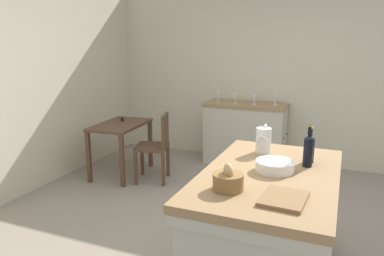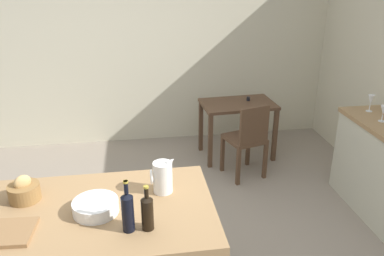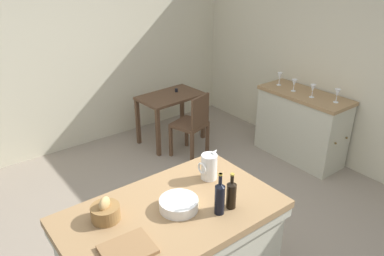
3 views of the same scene
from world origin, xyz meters
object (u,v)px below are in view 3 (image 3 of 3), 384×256
object	(u,v)px
side_cabinet	(301,126)
wine_glass_left	(313,89)
pitcher	(209,166)
wine_glass_right	(280,77)
wooden_chair	(193,123)
wash_bowl	(179,204)
wine_glass_far_left	(337,93)
writing_desk	(171,103)
wine_bottle_dark	(231,194)
cutting_board	(128,249)
wine_glass_middle	(294,83)
bread_basket	(105,212)
wine_bottle_amber	(220,197)
island_table	(173,253)

from	to	relation	value
side_cabinet	wine_glass_left	xyz separation A→B (m)	(-0.06, -0.14, 0.57)
pitcher	wine_glass_right	xyz separation A→B (m)	(2.21, 1.15, 0.04)
wooden_chair	wash_bowl	size ratio (longest dim) A/B	3.20
side_cabinet	wine_glass_far_left	distance (m)	0.71
wine_glass_left	wine_glass_right	bearing A→B (deg)	85.73
wine_glass_right	wash_bowl	bearing A→B (deg)	-153.25
writing_desk	wine_bottle_dark	xyz separation A→B (m)	(-1.24, -2.58, 0.40)
cutting_board	wine_glass_left	size ratio (longest dim) A/B	1.91
pitcher	wine_glass_far_left	world-z (taller)	pitcher
wash_bowl	wine_glass_right	xyz separation A→B (m)	(2.64, 1.33, 0.11)
pitcher	wine_glass_middle	world-z (taller)	pitcher
wash_bowl	bread_basket	world-z (taller)	bread_basket
side_cabinet	wooden_chair	bearing A→B (deg)	141.90
wooden_chair	wine_bottle_amber	size ratio (longest dim) A/B	2.77
wine_glass_right	wine_glass_middle	bearing A→B (deg)	-98.12
wash_bowl	wine_glass_far_left	bearing A→B (deg)	10.19
wine_glass_right	island_table	bearing A→B (deg)	-154.05
side_cabinet	pitcher	xyz separation A→B (m)	(-2.22, -0.73, 0.54)
wine_glass_left	wine_bottle_dark	bearing A→B (deg)	-156.80
wooden_chair	bread_basket	world-z (taller)	bread_basket
island_table	pitcher	size ratio (longest dim) A/B	6.10
wine_glass_middle	wine_glass_left	bearing A→B (deg)	-90.50
wine_glass_left	wine_glass_middle	world-z (taller)	wine_glass_left
wine_bottle_dark	wine_glass_left	size ratio (longest dim) A/B	1.71
wine_glass_middle	side_cabinet	bearing A→B (deg)	-70.37
island_table	wine_glass_middle	distance (m)	2.89
writing_desk	pitcher	size ratio (longest dim) A/B	3.61
wine_glass_far_left	wine_glass_left	bearing A→B (deg)	106.73
wash_bowl	wine_glass_right	world-z (taller)	wine_glass_right
writing_desk	wine_glass_middle	xyz separation A→B (m)	(1.05, -1.31, 0.43)
wash_bowl	wine_bottle_dark	xyz separation A→B (m)	(0.31, -0.21, 0.08)
cutting_board	wine_glass_left	bearing A→B (deg)	16.45
pitcher	wine_glass_left	xyz separation A→B (m)	(2.17, 0.59, 0.04)
bread_basket	wine_glass_middle	bearing A→B (deg)	15.29
wine_glass_far_left	wine_glass_middle	size ratio (longest dim) A/B	1.06
island_table	wooden_chair	size ratio (longest dim) A/B	1.74
writing_desk	wine_glass_far_left	distance (m)	2.24
wine_glass_far_left	cutting_board	bearing A→B (deg)	-168.82
island_table	writing_desk	size ratio (longest dim) A/B	1.69
bread_basket	wine_glass_right	xyz separation A→B (m)	(3.11, 1.12, 0.09)
wine_glass_far_left	wine_glass_right	size ratio (longest dim) A/B	0.96
wash_bowl	wine_glass_far_left	size ratio (longest dim) A/B	1.69
wine_bottle_dark	wine_bottle_amber	world-z (taller)	wine_bottle_amber
wooden_chair	wine_glass_left	world-z (taller)	wine_glass_left
bread_basket	wine_glass_far_left	size ratio (longest dim) A/B	1.20
pitcher	wooden_chair	bearing A→B (deg)	56.17
island_table	wine_glass_middle	bearing A→B (deg)	21.26
wine_glass_far_left	wine_glass_left	world-z (taller)	wine_glass_far_left
wine_bottle_amber	wine_glass_far_left	size ratio (longest dim) A/B	1.94
wine_bottle_dark	wine_glass_right	bearing A→B (deg)	33.53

